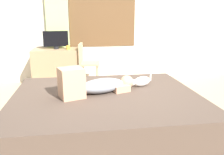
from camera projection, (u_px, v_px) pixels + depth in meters
ground_plane at (115, 129)px, 2.99m from camera, size 16.00×16.00×0.00m
back_wall_with_window at (97, 12)px, 4.99m from camera, size 6.40×0.14×2.90m
bed at (106, 114)px, 2.85m from camera, size 2.24×1.84×0.49m
person_lying at (95, 84)px, 2.79m from camera, size 0.93×0.51×0.34m
cat at (141, 81)px, 3.08m from camera, size 0.33×0.21×0.21m
desk at (57, 67)px, 4.76m from camera, size 0.90×0.56×0.74m
tv_monitor at (56, 40)px, 4.63m from camera, size 0.48×0.10×0.35m
cup at (68, 47)px, 4.60m from camera, size 0.08×0.08×0.08m
chair_by_desk at (86, 61)px, 4.66m from camera, size 0.43×0.43×0.86m
curtain_left at (57, 19)px, 4.80m from camera, size 0.44×0.06×2.63m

